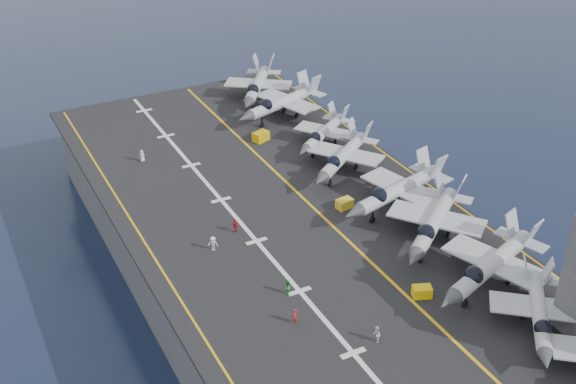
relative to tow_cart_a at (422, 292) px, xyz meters
name	(u,v)px	position (x,y,z in m)	size (l,w,h in m)	color
ground	(303,300)	(-4.29, 16.23, -10.96)	(500.00, 500.00, 0.00)	#142135
hull	(304,266)	(-4.29, 16.23, -5.96)	(36.00, 90.00, 10.00)	#56595E
flight_deck	(304,229)	(-4.29, 16.23, -0.76)	(38.00, 92.00, 0.40)	black
foul_line	(327,221)	(-1.29, 16.23, -0.54)	(0.35, 90.00, 0.02)	gold
landing_centerline	(257,241)	(-10.29, 16.23, -0.54)	(0.50, 90.00, 0.02)	silver
deck_edge_port	(161,269)	(-21.29, 16.23, -0.54)	(0.25, 90.00, 0.02)	gold
deck_edge_stbd	(435,190)	(14.21, 16.23, -0.54)	(0.25, 90.00, 0.02)	gold
fighter_jet_1	(539,310)	(6.35, -8.89, 1.73)	(15.16, 15.77, 4.58)	gray
fighter_jet_2	(492,263)	(6.95, -1.76, 2.22)	(18.58, 15.28, 5.55)	#9DA5AD
fighter_jet_3	(435,220)	(6.90, 7.31, 2.18)	(18.93, 17.88, 5.48)	#90969F
fighter_jet_4	(399,189)	(7.42, 14.72, 2.20)	(18.00, 14.21, 5.50)	#9DA4AD
fighter_jet_5	(344,155)	(6.45, 25.49, 1.96)	(17.43, 16.30, 5.04)	gray
fighter_jet_6	(324,132)	(7.95, 33.00, 1.70)	(15.62, 14.56, 4.51)	#9AA2A9
fighter_jet_7	(283,101)	(7.29, 44.03, 2.17)	(18.21, 14.94, 5.45)	#98A0A6
fighter_jet_8	(257,84)	(6.85, 51.92, 2.15)	(17.59, 18.70, 5.41)	gray
tow_cart_a	(422,292)	(0.00, 0.00, 0.00)	(2.17, 1.80, 1.11)	yellow
tow_cart_b	(345,204)	(1.99, 17.81, 0.02)	(2.06, 1.49, 1.14)	gold
tow_cart_c	(261,136)	(1.03, 38.66, 0.10)	(2.55, 2.08, 1.32)	#C3A109
crew_1	(295,316)	(-12.97, 2.24, 0.25)	(1.16, 1.09, 1.61)	#B21919
crew_2	(287,287)	(-11.58, 6.48, 0.26)	(1.16, 1.15, 1.64)	#257D36
crew_3	(213,244)	(-15.15, 16.86, 0.29)	(1.22, 1.16, 1.70)	silver
crew_4	(235,226)	(-11.55, 19.05, 0.26)	(1.11, 0.89, 1.62)	#B40E19
crew_5	(142,156)	(-15.60, 40.28, 0.27)	(1.15, 0.93, 1.66)	silver
crew_7	(377,334)	(-7.62, -3.43, 0.29)	(1.13, 1.22, 1.70)	silver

